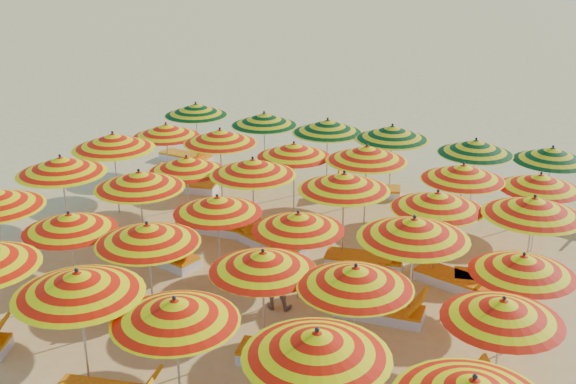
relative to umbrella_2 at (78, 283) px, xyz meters
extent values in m
plane|color=#EAC968|center=(0.86, 5.26, -1.93)|extent=(120.00, 120.00, 0.00)
cylinder|color=silver|center=(0.00, 0.00, -0.90)|extent=(0.04, 0.04, 2.07)
cone|color=orange|center=(0.00, 0.00, 0.00)|extent=(2.64, 2.64, 0.39)
sphere|color=black|center=(0.00, 0.00, 0.23)|extent=(0.07, 0.07, 0.07)
cylinder|color=silver|center=(1.72, 0.11, -0.95)|extent=(0.04, 0.04, 1.95)
cone|color=orange|center=(1.72, 0.11, -0.11)|extent=(2.44, 2.44, 0.37)
sphere|color=black|center=(1.72, 0.11, 0.10)|extent=(0.07, 0.07, 0.07)
cone|color=orange|center=(4.02, 0.05, -0.01)|extent=(2.07, 2.07, 0.39)
sphere|color=black|center=(4.02, 0.05, 0.21)|extent=(0.07, 0.07, 0.07)
sphere|color=black|center=(6.13, -0.05, 0.19)|extent=(0.07, 0.07, 0.07)
cylinder|color=silver|center=(-4.10, 2.22, -0.93)|extent=(0.04, 0.04, 1.99)
cylinder|color=silver|center=(-2.13, 2.19, -1.01)|extent=(0.03, 0.03, 1.84)
cone|color=orange|center=(-2.13, 2.19, -0.22)|extent=(2.21, 2.21, 0.35)
sphere|color=black|center=(-2.13, 2.19, -0.02)|extent=(0.06, 0.06, 0.06)
cylinder|color=silver|center=(-0.29, 2.20, -0.95)|extent=(0.04, 0.04, 1.95)
cone|color=orange|center=(-0.29, 2.20, -0.11)|extent=(2.34, 2.34, 0.37)
sphere|color=black|center=(-0.29, 2.20, 0.11)|extent=(0.07, 0.07, 0.07)
cylinder|color=silver|center=(2.08, 2.23, -0.99)|extent=(0.04, 0.04, 1.88)
cone|color=orange|center=(2.08, 2.23, -0.18)|extent=(2.01, 2.01, 0.36)
sphere|color=black|center=(2.08, 2.23, 0.03)|extent=(0.06, 0.06, 0.06)
cylinder|color=silver|center=(3.74, 2.29, -0.96)|extent=(0.04, 0.04, 1.93)
cone|color=orange|center=(3.74, 2.29, -0.13)|extent=(2.38, 2.38, 0.37)
sphere|color=black|center=(3.74, 2.29, 0.09)|extent=(0.06, 0.06, 0.06)
cylinder|color=silver|center=(6.06, 2.37, -1.00)|extent=(0.04, 0.04, 1.86)
cone|color=orange|center=(6.06, 2.37, -0.19)|extent=(2.12, 2.12, 0.35)
sphere|color=black|center=(6.06, 2.37, 0.01)|extent=(0.06, 0.06, 0.06)
cylinder|color=silver|center=(-4.22, 4.30, -0.90)|extent=(0.04, 0.04, 2.06)
cone|color=orange|center=(-4.22, 4.30, 0.00)|extent=(2.42, 2.42, 0.39)
sphere|color=black|center=(-4.22, 4.30, 0.22)|extent=(0.07, 0.07, 0.07)
cylinder|color=silver|center=(-2.11, 4.41, -0.93)|extent=(0.04, 0.04, 2.00)
cone|color=orange|center=(-2.11, 4.41, -0.07)|extent=(2.03, 2.03, 0.38)
sphere|color=black|center=(-2.11, 4.41, 0.15)|extent=(0.07, 0.07, 0.07)
cylinder|color=silver|center=(0.00, 4.19, -1.01)|extent=(0.04, 0.04, 1.84)
cone|color=orange|center=(0.00, 4.19, -0.21)|extent=(1.90, 1.90, 0.35)
sphere|color=black|center=(0.00, 4.19, -0.01)|extent=(0.06, 0.06, 0.06)
cylinder|color=silver|center=(1.85, 4.14, -1.02)|extent=(0.03, 0.03, 1.83)
cone|color=orange|center=(1.85, 4.14, -0.22)|extent=(2.42, 2.42, 0.35)
sphere|color=black|center=(1.85, 4.14, -0.02)|extent=(0.06, 0.06, 0.06)
cylinder|color=silver|center=(4.12, 4.27, -0.89)|extent=(0.04, 0.04, 2.08)
cone|color=orange|center=(4.12, 4.27, 0.02)|extent=(2.76, 2.76, 0.40)
sphere|color=black|center=(4.12, 4.27, 0.24)|extent=(0.07, 0.07, 0.07)
cylinder|color=silver|center=(6.09, 4.14, -1.02)|extent=(0.03, 0.03, 1.82)
cone|color=orange|center=(6.09, 4.14, -0.23)|extent=(2.19, 2.19, 0.35)
sphere|color=black|center=(6.09, 4.14, -0.03)|extent=(0.06, 0.06, 0.06)
cylinder|color=silver|center=(-4.27, 6.24, -0.88)|extent=(0.04, 0.04, 2.10)
cone|color=orange|center=(-4.27, 6.24, 0.03)|extent=(2.66, 2.66, 0.40)
sphere|color=black|center=(-4.27, 6.24, 0.26)|extent=(0.07, 0.07, 0.07)
cylinder|color=silver|center=(-2.04, 6.18, -1.02)|extent=(0.03, 0.03, 1.82)
cone|color=orange|center=(-2.04, 6.18, -0.24)|extent=(2.05, 2.05, 0.35)
sphere|color=black|center=(-2.04, 6.18, -0.04)|extent=(0.06, 0.06, 0.06)
cylinder|color=silver|center=(-0.25, 6.20, -0.92)|extent=(0.04, 0.04, 2.02)
cone|color=orange|center=(-0.25, 6.20, -0.05)|extent=(2.13, 2.13, 0.38)
sphere|color=black|center=(-0.25, 6.20, 0.17)|extent=(0.07, 0.07, 0.07)
cylinder|color=silver|center=(2.01, 6.18, -0.92)|extent=(0.04, 0.04, 2.02)
cone|color=orange|center=(2.01, 6.18, -0.04)|extent=(2.18, 2.18, 0.39)
sphere|color=black|center=(2.01, 6.18, 0.18)|extent=(0.07, 0.07, 0.07)
cylinder|color=silver|center=(4.07, 6.18, -0.97)|extent=(0.04, 0.04, 1.93)
cone|color=orange|center=(4.07, 6.18, -0.13)|extent=(2.48, 2.48, 0.37)
sphere|color=black|center=(4.07, 6.18, 0.08)|extent=(0.06, 0.06, 0.06)
cylinder|color=silver|center=(5.92, 6.48, -0.92)|extent=(0.04, 0.04, 2.02)
cone|color=orange|center=(5.92, 6.48, -0.05)|extent=(2.37, 2.37, 0.38)
sphere|color=black|center=(5.92, 6.48, 0.18)|extent=(0.07, 0.07, 0.07)
cylinder|color=silver|center=(-4.13, 8.35, -1.01)|extent=(0.03, 0.03, 1.84)
cone|color=orange|center=(-4.13, 8.35, -0.22)|extent=(2.19, 2.19, 0.35)
sphere|color=black|center=(-4.13, 8.35, -0.01)|extent=(0.06, 0.06, 0.06)
cylinder|color=silver|center=(-2.27, 8.13, -0.95)|extent=(0.04, 0.04, 1.96)
cone|color=orange|center=(-2.27, 8.13, -0.10)|extent=(2.13, 2.13, 0.37)
sphere|color=black|center=(-2.27, 8.13, 0.12)|extent=(0.07, 0.07, 0.07)
cylinder|color=silver|center=(-0.12, 8.15, -0.99)|extent=(0.04, 0.04, 1.87)
cone|color=orange|center=(-0.12, 8.15, -0.18)|extent=(2.37, 2.37, 0.36)
sphere|color=black|center=(-0.12, 8.15, 0.02)|extent=(0.06, 0.06, 0.06)
cylinder|color=silver|center=(1.76, 8.30, -0.92)|extent=(0.04, 0.04, 2.01)
cone|color=orange|center=(1.76, 8.30, -0.05)|extent=(2.60, 2.60, 0.38)
sphere|color=black|center=(1.76, 8.30, 0.17)|extent=(0.07, 0.07, 0.07)
cylinder|color=silver|center=(4.14, 8.17, -0.97)|extent=(0.04, 0.04, 1.92)
cone|color=orange|center=(4.14, 8.17, -0.14)|extent=(2.42, 2.42, 0.37)
sphere|color=black|center=(4.14, 8.17, 0.07)|extent=(0.06, 0.06, 0.06)
cylinder|color=silver|center=(5.79, 8.54, -1.02)|extent=(0.03, 0.03, 1.83)
cone|color=orange|center=(5.79, 8.54, -0.22)|extent=(2.34, 2.34, 0.35)
sphere|color=black|center=(5.79, 8.54, -0.02)|extent=(0.06, 0.06, 0.06)
cylinder|color=silver|center=(-4.47, 10.42, -0.97)|extent=(0.04, 0.04, 1.92)
cone|color=#716B06|center=(-4.47, 10.42, -0.14)|extent=(2.22, 2.22, 0.36)
sphere|color=black|center=(-4.47, 10.42, 0.07)|extent=(0.06, 0.06, 0.06)
cylinder|color=silver|center=(-2.08, 10.30, -0.97)|extent=(0.04, 0.04, 1.92)
cone|color=#716B06|center=(-2.08, 10.30, -0.14)|extent=(2.27, 2.27, 0.37)
sphere|color=black|center=(-2.08, 10.30, 0.07)|extent=(0.06, 0.06, 0.06)
cylinder|color=silver|center=(-0.07, 10.23, -0.94)|extent=(0.04, 0.04, 1.97)
cone|color=#716B06|center=(-0.07, 10.23, -0.09)|extent=(2.56, 2.56, 0.38)
sphere|color=black|center=(-0.07, 10.23, 0.13)|extent=(0.07, 0.07, 0.07)
cylinder|color=silver|center=(1.75, 10.32, -0.93)|extent=(0.04, 0.04, 2.00)
cone|color=#716B06|center=(1.75, 10.32, -0.06)|extent=(2.10, 2.10, 0.38)
sphere|color=black|center=(1.75, 10.32, 0.16)|extent=(0.07, 0.07, 0.07)
cylinder|color=silver|center=(3.98, 10.26, -0.97)|extent=(0.04, 0.04, 1.92)
cone|color=#716B06|center=(3.98, 10.26, -0.14)|extent=(1.95, 1.95, 0.37)
sphere|color=black|center=(3.98, 10.26, 0.07)|extent=(0.06, 0.06, 0.06)
cylinder|color=silver|center=(5.80, 10.55, -0.99)|extent=(0.04, 0.04, 1.89)
cone|color=#716B06|center=(5.80, 10.55, -0.17)|extent=(2.44, 2.44, 0.36)
sphere|color=black|center=(5.80, 10.55, 0.04)|extent=(0.06, 0.06, 0.06)
cube|color=white|center=(-1.58, 2.10, -1.83)|extent=(1.71, 0.60, 0.20)
cube|color=orange|center=(-1.58, 2.10, -1.70)|extent=(1.71, 0.60, 0.06)
cube|color=orange|center=(-0.88, 2.09, -1.48)|extent=(0.37, 0.59, 0.48)
cube|color=white|center=(2.63, 2.02, -1.83)|extent=(1.78, 0.92, 0.20)
cube|color=orange|center=(2.63, 2.02, -1.70)|extent=(1.78, 0.92, 0.06)
cube|color=orange|center=(3.31, 2.17, -1.48)|extent=(0.48, 0.64, 0.48)
cube|color=orange|center=(5.92, 2.44, -1.48)|extent=(0.45, 0.63, 0.48)
cube|color=white|center=(-1.56, 4.39, -1.83)|extent=(1.78, 0.91, 0.20)
cube|color=orange|center=(-1.56, 4.39, -1.70)|extent=(1.78, 0.91, 0.06)
cube|color=orange|center=(-0.87, 4.24, -1.48)|extent=(0.47, 0.64, 0.48)
cube|color=white|center=(3.57, 4.18, -1.83)|extent=(1.75, 0.75, 0.20)
cube|color=orange|center=(3.57, 4.18, -1.70)|extent=(1.75, 0.75, 0.06)
cube|color=orange|center=(4.26, 4.25, -1.48)|extent=(0.42, 0.61, 0.48)
cube|color=white|center=(-1.49, 6.30, -1.83)|extent=(1.74, 0.70, 0.20)
cube|color=orange|center=(-1.49, 6.30, -1.70)|extent=(1.74, 0.70, 0.06)
cube|color=orange|center=(-0.79, 6.35, -1.48)|extent=(0.41, 0.61, 0.48)
cube|color=white|center=(0.30, 6.03, -1.83)|extent=(1.80, 1.11, 0.20)
cube|color=orange|center=(0.30, 6.03, -1.70)|extent=(1.80, 1.11, 0.06)
cube|color=orange|center=(-0.36, 6.26, -1.48)|extent=(0.54, 0.67, 0.48)
cube|color=white|center=(2.56, 6.11, -1.83)|extent=(1.78, 0.92, 0.20)
cube|color=orange|center=(2.56, 6.11, -1.70)|extent=(1.78, 0.92, 0.06)
cube|color=orange|center=(3.24, 6.26, -1.48)|extent=(0.48, 0.64, 0.48)
cube|color=white|center=(4.62, 6.05, -1.83)|extent=(1.79, 0.98, 0.20)
cube|color=orange|center=(4.62, 6.05, -1.70)|extent=(1.79, 0.98, 0.06)
cube|color=orange|center=(5.29, 5.88, -1.48)|extent=(0.49, 0.65, 0.48)
cube|color=white|center=(5.37, 6.39, -1.83)|extent=(1.79, 0.96, 0.20)
cube|color=orange|center=(5.37, 6.39, -1.70)|extent=(1.79, 0.96, 0.06)
cube|color=orange|center=(6.05, 6.55, -1.48)|extent=(0.49, 0.65, 0.48)
cube|color=white|center=(-3.58, 8.41, -1.83)|extent=(1.79, 0.94, 0.20)
cube|color=orange|center=(-3.58, 8.41, -1.70)|extent=(1.79, 0.94, 0.06)
cube|color=orange|center=(-4.26, 8.25, -1.48)|extent=(0.48, 0.65, 0.48)
cube|color=white|center=(-5.02, 10.56, -1.83)|extent=(1.73, 0.66, 0.20)
cube|color=orange|center=(-5.02, 10.56, -1.70)|extent=(1.73, 0.66, 0.06)
cube|color=orange|center=(-4.32, 10.53, -1.48)|extent=(0.39, 0.60, 0.48)
cube|color=white|center=(1.20, 10.25, -1.83)|extent=(1.80, 1.06, 0.20)
cube|color=orange|center=(1.20, 10.25, -1.70)|extent=(1.80, 1.06, 0.06)
cube|color=orange|center=(0.53, 10.04, -1.48)|extent=(0.52, 0.66, 0.48)
cube|color=white|center=(6.35, 10.35, -1.83)|extent=(1.78, 0.90, 0.20)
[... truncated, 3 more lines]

